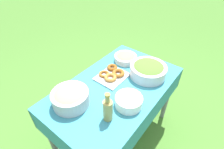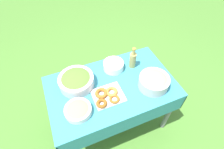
{
  "view_description": "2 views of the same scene",
  "coord_description": "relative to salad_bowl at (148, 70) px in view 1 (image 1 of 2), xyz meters",
  "views": [
    {
      "loc": [
        -0.91,
        -0.68,
        1.83
      ],
      "look_at": [
        0.02,
        0.06,
        0.85
      ],
      "focal_mm": 28.0,
      "sensor_mm": 36.0,
      "label": 1
    },
    {
      "loc": [
        0.4,
        0.97,
        2.15
      ],
      "look_at": [
        -0.03,
        -0.06,
        0.86
      ],
      "focal_mm": 28.0,
      "sensor_mm": 36.0,
      "label": 2
    }
  ],
  "objects": [
    {
      "name": "ground_plane",
      "position": [
        -0.31,
        0.15,
        -0.83
      ],
      "size": [
        14.0,
        14.0,
        0.0
      ],
      "primitive_type": "plane",
      "color": "#477A2D"
    },
    {
      "name": "salad_bowl",
      "position": [
        0.0,
        0.0,
        0.0
      ],
      "size": [
        0.34,
        0.34,
        0.13
      ],
      "color": "silver",
      "rests_on": "picnic_table"
    },
    {
      "name": "pasta_bowl",
      "position": [
        -0.69,
        0.3,
        0.01
      ],
      "size": [
        0.29,
        0.29,
        0.14
      ],
      "color": "#B2B7BC",
      "rests_on": "picnic_table"
    },
    {
      "name": "picnic_table",
      "position": [
        -0.31,
        0.15,
        -0.18
      ],
      "size": [
        1.26,
        0.76,
        0.76
      ],
      "color": "teal",
      "rests_on": "ground_plane"
    },
    {
      "name": "donut_platter",
      "position": [
        -0.22,
        0.25,
        -0.05
      ],
      "size": [
        0.3,
        0.26,
        0.05
      ],
      "color": "silver",
      "rests_on": "picnic_table"
    },
    {
      "name": "bread_bowl",
      "position": [
        0.07,
        0.3,
        -0.03
      ],
      "size": [
        0.24,
        0.24,
        0.08
      ],
      "color": "silver",
      "rests_on": "picnic_table"
    },
    {
      "name": "plate_stack",
      "position": [
        -0.42,
        -0.07,
        -0.03
      ],
      "size": [
        0.22,
        0.22,
        0.08
      ],
      "color": "white",
      "rests_on": "picnic_table"
    },
    {
      "name": "olive_oil_bottle",
      "position": [
        -0.62,
        -0.02,
        0.03
      ],
      "size": [
        0.07,
        0.07,
        0.25
      ],
      "color": "#998E4C",
      "rests_on": "picnic_table"
    }
  ]
}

